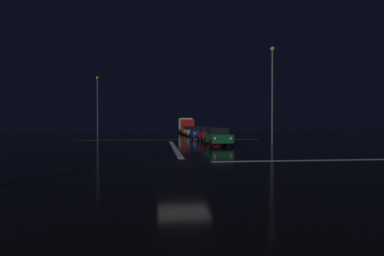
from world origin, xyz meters
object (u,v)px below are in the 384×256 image
Objects in this scene: sedan_green at (218,136)px; sedan_silver at (192,131)px; sedan_red at (208,134)px; box_truck at (186,125)px; sedan_blue at (198,132)px; streetlamp_right_near at (272,88)px; streetlamp_left_far at (98,102)px; sedan_orange at (188,130)px.

sedan_silver is (-0.12, 19.45, 0.00)m from sedan_green.
sedan_red is 0.52× the size of box_truck.
sedan_green and sedan_red have the same top height.
sedan_red is at bearing -87.42° from sedan_blue.
streetlamp_right_near is (6.47, 3.93, 4.82)m from sedan_green.
streetlamp_right_near reaches higher than box_truck.
sedan_red is 0.48× the size of streetlamp_left_far.
sedan_red is at bearing -88.48° from sedan_silver.
sedan_silver is (-0.04, 6.27, 0.00)m from sedan_blue.
sedan_red is 0.44× the size of streetlamp_right_near.
streetlamp_right_near is at bearing -54.68° from sedan_blue.
box_truck reaches higher than sedan_red.
streetlamp_left_far reaches higher than sedan_red.
streetlamp_left_far reaches higher than sedan_orange.
sedan_blue is 20.46m from box_truck.
sedan_green is at bearing -91.92° from sedan_red.
sedan_blue is (-0.08, 13.17, 0.00)m from sedan_green.
sedan_green and sedan_orange have the same top height.
sedan_blue is at bearing 90.33° from sedan_green.
sedan_orange is (-0.16, 25.60, 0.00)m from sedan_green.
sedan_green is 0.44× the size of streetlamp_right_near.
box_truck is (-0.08, 27.02, 0.91)m from sedan_red.
streetlamp_left_far reaches higher than sedan_green.
sedan_blue is (-0.30, 6.58, 0.00)m from sedan_red.
streetlamp_left_far is at bearing 154.57° from sedan_blue.
sedan_red is 1.00× the size of sedan_blue.
sedan_orange is at bearing -92.16° from box_truck.
box_truck is (0.22, 20.43, 0.91)m from sedan_blue.
sedan_silver is 0.52× the size of box_truck.
box_truck is (0.30, 8.01, 0.91)m from sedan_orange.
sedan_red is (0.22, 6.59, 0.00)m from sedan_green.
streetlamp_right_near reaches higher than streetlamp_left_far.
box_truck is at bearing 88.93° from sedan_silver.
streetlamp_left_far is (-14.29, 19.93, 4.38)m from sedan_green.
sedan_green is 0.52× the size of box_truck.
streetlamp_right_near reaches higher than sedan_green.
sedan_blue is 0.44× the size of streetlamp_right_near.
sedan_silver is 0.48× the size of streetlamp_left_far.
sedan_blue is at bearing 125.32° from streetlamp_right_near.
streetlamp_right_near is at bearing -72.98° from sedan_orange.
sedan_orange is at bearing 90.36° from sedan_silver.
streetlamp_left_far is 26.21m from streetlamp_right_near.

